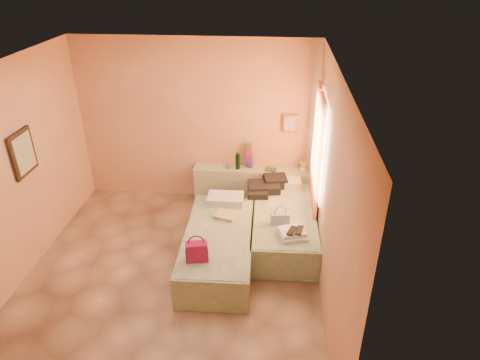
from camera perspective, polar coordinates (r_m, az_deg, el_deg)
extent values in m
plane|color=tan|center=(6.08, -9.02, -12.62)|extent=(4.50, 4.50, 0.00)
cube|color=tan|center=(7.27, -5.79, 7.65)|extent=(4.00, 0.02, 2.80)
cube|color=tan|center=(6.10, -28.63, -0.10)|extent=(0.02, 4.50, 2.80)
cube|color=tan|center=(5.15, 11.90, -2.02)|extent=(0.02, 4.50, 2.80)
cube|color=silver|center=(4.76, -11.60, 13.81)|extent=(4.00, 4.50, 0.02)
cube|color=#FFD89E|center=(6.21, 10.74, 4.60)|extent=(0.02, 1.10, 1.40)
cube|color=#FF7F3C|center=(6.22, 10.19, 1.11)|extent=(0.05, 0.55, 2.20)
cube|color=#FF7F3C|center=(6.76, 9.86, 3.43)|extent=(0.05, 0.45, 2.20)
cube|color=black|center=(6.30, -26.99, 3.22)|extent=(0.04, 0.50, 0.60)
cube|color=#AA8D38|center=(7.10, 6.64, 7.53)|extent=(0.25, 0.04, 0.30)
cube|color=#9EAC8D|center=(7.47, 1.77, -0.70)|extent=(2.05, 0.30, 0.65)
cube|color=#ACC39D|center=(6.12, -2.81, -8.87)|extent=(0.95, 2.02, 0.50)
cube|color=#ACC39D|center=(6.61, 5.75, -5.87)|extent=(0.95, 2.02, 0.50)
cylinder|color=#133417|center=(7.25, -0.31, 2.52)|extent=(0.08, 0.08, 0.28)
cube|color=#961249|center=(7.28, 1.32, 3.31)|extent=(0.12, 0.12, 0.44)
cylinder|color=#457F62|center=(7.34, -1.50, 1.73)|extent=(0.12, 0.12, 0.03)
cube|color=#294E35|center=(7.27, 4.11, 1.39)|extent=(0.21, 0.17, 0.03)
cube|color=white|center=(7.27, 8.40, 2.04)|extent=(0.18, 0.18, 0.23)
cube|color=#961249|center=(5.44, -5.78, -9.41)|extent=(0.31, 0.21, 0.26)
cube|color=tan|center=(6.28, -1.89, -4.71)|extent=(0.36, 0.32, 0.05)
cube|color=black|center=(6.93, 3.57, -0.82)|extent=(0.64, 0.64, 0.16)
cube|color=#384F87|center=(6.13, 5.37, -5.13)|extent=(0.28, 0.16, 0.17)
cube|color=silver|center=(5.90, 7.14, -7.14)|extent=(0.42, 0.39, 0.10)
cube|color=black|center=(5.85, 7.42, -6.75)|extent=(0.23, 0.26, 0.02)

